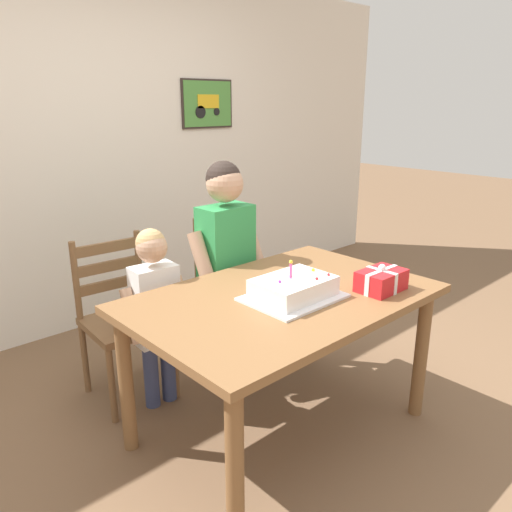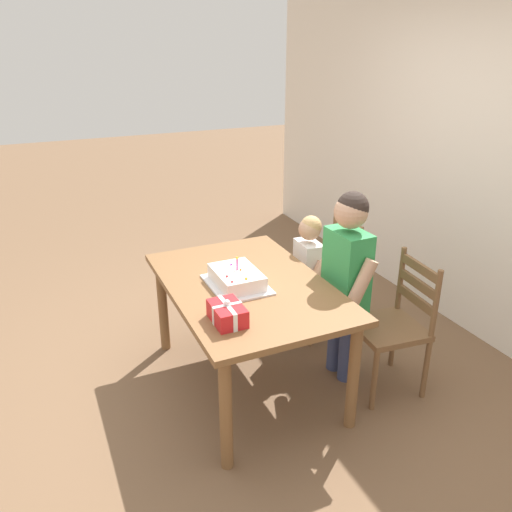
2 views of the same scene
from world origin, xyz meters
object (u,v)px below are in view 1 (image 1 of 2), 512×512
(dining_table, at_px, (282,313))
(gift_box_red_large, at_px, (381,280))
(chair_right, at_px, (233,284))
(child_older, at_px, (226,250))
(child_younger, at_px, (155,302))
(birthday_cake, at_px, (294,289))
(chair_left, at_px, (123,318))

(dining_table, relative_size, gift_box_red_large, 6.04)
(chair_right, height_order, child_older, child_older)
(child_older, bearing_deg, child_younger, 179.92)
(birthday_cake, bearing_deg, chair_right, 66.28)
(chair_right, relative_size, child_younger, 0.90)
(birthday_cake, relative_size, chair_left, 0.48)
(chair_right, distance_m, child_older, 0.48)
(dining_table, xyz_separation_m, child_older, (0.17, 0.63, 0.15))
(child_older, bearing_deg, chair_right, 43.41)
(chair_left, relative_size, child_younger, 0.90)
(dining_table, xyz_separation_m, birthday_cake, (0.00, -0.07, 0.14))
(gift_box_red_large, bearing_deg, child_younger, 128.11)
(birthday_cake, height_order, gift_box_red_large, birthday_cake)
(dining_table, xyz_separation_m, chair_right, (0.41, 0.87, -0.19))
(chair_left, bearing_deg, chair_right, -0.01)
(gift_box_red_large, xyz_separation_m, chair_left, (-0.80, 1.15, -0.34))
(chair_left, bearing_deg, birthday_cake, -66.35)
(child_younger, bearing_deg, gift_box_red_large, -51.89)
(chair_right, relative_size, child_older, 0.69)
(child_older, bearing_deg, gift_box_red_large, -76.13)
(gift_box_red_large, distance_m, child_older, 0.94)
(dining_table, height_order, birthday_cake, birthday_cake)
(dining_table, relative_size, child_younger, 1.43)
(gift_box_red_large, distance_m, chair_right, 1.20)
(birthday_cake, xyz_separation_m, gift_box_red_large, (0.39, -0.22, 0.00))
(chair_right, xyz_separation_m, child_older, (-0.25, -0.23, 0.34))
(dining_table, distance_m, chair_right, 0.98)
(gift_box_red_large, distance_m, chair_left, 1.44)
(chair_right, height_order, child_younger, child_younger)
(birthday_cake, height_order, chair_left, birthday_cake)
(gift_box_red_large, xyz_separation_m, child_younger, (-0.72, 0.92, -0.19))
(dining_table, xyz_separation_m, gift_box_red_large, (0.39, -0.28, 0.15))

